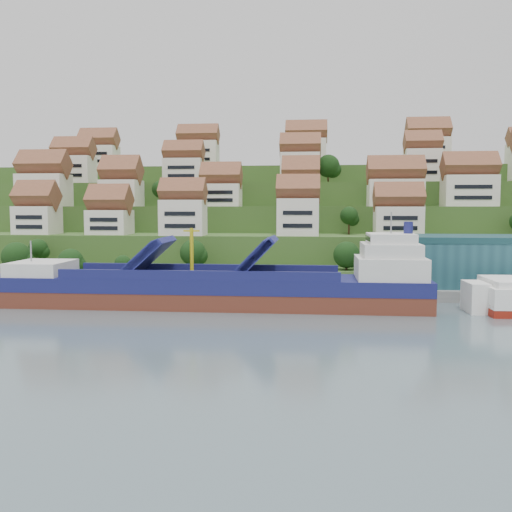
# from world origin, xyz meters

# --- Properties ---
(ground) EXTENTS (300.00, 300.00, 0.00)m
(ground) POSITION_xyz_m (0.00, 0.00, 0.00)
(ground) COLOR slate
(ground) RESTS_ON ground
(quay) EXTENTS (180.00, 14.00, 2.20)m
(quay) POSITION_xyz_m (20.00, 15.00, 1.10)
(quay) COLOR gray
(quay) RESTS_ON ground
(pebble_beach) EXTENTS (45.00, 20.00, 1.00)m
(pebble_beach) POSITION_xyz_m (-58.00, 12.00, 0.50)
(pebble_beach) COLOR gray
(pebble_beach) RESTS_ON ground
(hillside) EXTENTS (260.00, 128.00, 31.00)m
(hillside) POSITION_xyz_m (0.00, 103.55, 10.66)
(hillside) COLOR #2D4C1E
(hillside) RESTS_ON ground
(hillside_village) EXTENTS (153.86, 64.25, 28.74)m
(hillside_village) POSITION_xyz_m (1.01, 61.71, 24.92)
(hillside_village) COLOR white
(hillside_village) RESTS_ON ground
(hillside_trees) EXTENTS (141.63, 62.46, 30.33)m
(hillside_trees) POSITION_xyz_m (-11.61, 41.88, 15.48)
(hillside_trees) COLOR #173913
(hillside_trees) RESTS_ON ground
(flagpole) EXTENTS (1.28, 0.16, 8.00)m
(flagpole) POSITION_xyz_m (18.11, 10.00, 6.88)
(flagpole) COLOR gray
(flagpole) RESTS_ON quay
(beach_huts) EXTENTS (14.40, 3.70, 2.20)m
(beach_huts) POSITION_xyz_m (-60.00, 10.75, 2.10)
(beach_huts) COLOR white
(beach_huts) RESTS_ON pebble_beach
(cargo_ship) EXTENTS (76.21, 11.95, 16.88)m
(cargo_ship) POSITION_xyz_m (-11.62, -0.09, 3.23)
(cargo_ship) COLOR maroon
(cargo_ship) RESTS_ON ground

